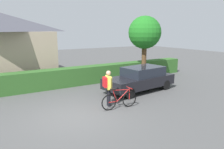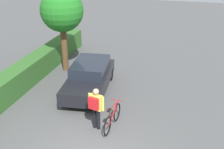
{
  "view_description": "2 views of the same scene",
  "coord_description": "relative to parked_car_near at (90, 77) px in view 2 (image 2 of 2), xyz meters",
  "views": [
    {
      "loc": [
        -3.16,
        -7.95,
        3.44
      ],
      "look_at": [
        2.27,
        0.8,
        1.36
      ],
      "focal_mm": 35.65,
      "sensor_mm": 36.0,
      "label": 1
    },
    {
      "loc": [
        -6.98,
        -2.65,
        6.36
      ],
      "look_at": [
        4.1,
        0.44,
        1.24
      ],
      "focal_mm": 47.31,
      "sensor_mm": 36.0,
      "label": 2
    }
  ],
  "objects": [
    {
      "name": "parked_car_near",
      "position": [
        0.0,
        0.0,
        0.0
      ],
      "size": [
        4.37,
        2.19,
        1.37
      ],
      "color": "black",
      "rests_on": "ground"
    },
    {
      "name": "bicycle",
      "position": [
        -2.65,
        -1.83,
        -0.32
      ],
      "size": [
        1.74,
        0.5,
        0.95
      ],
      "color": "black",
      "rests_on": "ground"
    },
    {
      "name": "person_rider",
      "position": [
        -2.91,
        -1.28,
        0.29
      ],
      "size": [
        0.44,
        0.65,
        1.65
      ],
      "color": "black",
      "rests_on": "ground"
    },
    {
      "name": "tree_kerbside",
      "position": [
        2.01,
        2.12,
        2.5
      ],
      "size": [
        2.21,
        2.21,
        4.37
      ],
      "color": "brown",
      "rests_on": "ground"
    }
  ]
}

